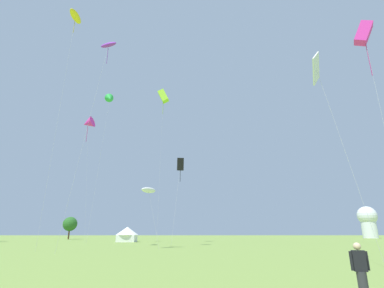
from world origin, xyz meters
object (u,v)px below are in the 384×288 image
at_px(kite_black_box, 180,164).
at_px(kite_yellow_parafoil, 75,17).
at_px(kite_white_diamond, 316,69).
at_px(kite_magenta_delta, 88,123).
at_px(festival_tent_right, 127,234).
at_px(tree_distant_left, 70,224).
at_px(kite_lime_box, 163,96).
at_px(observatory_dome, 368,220).
at_px(person_spectator, 361,273).
at_px(kite_purple_parafoil, 108,45).
at_px(kite_white_parafoil, 149,190).
at_px(kite_magenta_box, 364,34).
at_px(kite_green_delta, 110,99).

bearing_deg(kite_black_box, kite_yellow_parafoil, -147.91).
distance_m(kite_white_diamond, kite_magenta_delta, 53.13).
bearing_deg(festival_tent_right, tree_distant_left, 132.94).
xyz_separation_m(kite_white_diamond, kite_yellow_parafoil, (-27.54, 16.20, 19.05)).
xyz_separation_m(kite_magenta_delta, kite_lime_box, (17.04, -3.54, 4.95)).
height_order(festival_tent_right, observatory_dome, observatory_dome).
xyz_separation_m(kite_yellow_parafoil, kite_lime_box, (11.70, 20.50, -3.07)).
bearing_deg(person_spectator, tree_distant_left, 117.25).
bearing_deg(kite_black_box, observatory_dome, 41.58).
xyz_separation_m(kite_magenta_delta, kite_yellow_parafoil, (5.34, -24.05, 8.01)).
height_order(kite_white_diamond, kite_purple_parafoil, kite_purple_parafoil).
bearing_deg(kite_purple_parafoil, observatory_dome, 43.98).
bearing_deg(kite_yellow_parafoil, observatory_dome, 39.87).
height_order(kite_white_parafoil, kite_lime_box, kite_lime_box).
height_order(kite_black_box, observatory_dome, kite_black_box).
bearing_deg(kite_magenta_delta, kite_white_diamond, -50.75).
relative_size(person_spectator, observatory_dome, 0.16).
distance_m(kite_white_parafoil, festival_tent_right, 28.07).
relative_size(kite_magenta_delta, observatory_dome, 2.50).
relative_size(kite_purple_parafoil, festival_tent_right, 5.37).
relative_size(kite_white_parafoil, kite_magenta_box, 0.36).
xyz_separation_m(kite_white_parafoil, kite_purple_parafoil, (-5.20, -6.66, 18.08)).
relative_size(kite_green_delta, observatory_dome, 2.88).
bearing_deg(tree_distant_left, kite_magenta_delta, -65.87).
bearing_deg(kite_lime_box, tree_distant_left, 132.72).
distance_m(kite_purple_parafoil, kite_green_delta, 25.77).
height_order(kite_magenta_delta, kite_lime_box, kite_lime_box).
height_order(kite_lime_box, observatory_dome, kite_lime_box).
height_order(kite_magenta_delta, kite_purple_parafoil, kite_magenta_delta).
distance_m(kite_magenta_delta, person_spectator, 62.93).
xyz_separation_m(kite_white_parafoil, observatory_dome, (68.05, 64.03, -1.45)).
height_order(kite_black_box, kite_yellow_parafoil, kite_yellow_parafoil).
xyz_separation_m(kite_white_parafoil, tree_distant_left, (-30.27, 50.21, -3.10)).
distance_m(kite_magenta_box, kite_yellow_parafoil, 38.96).
height_order(kite_purple_parafoil, kite_green_delta, kite_green_delta).
xyz_separation_m(observatory_dome, tree_distant_left, (-98.32, -13.82, -1.66)).
xyz_separation_m(kite_white_parafoil, kite_yellow_parafoil, (-11.95, -2.80, 26.01)).
height_order(kite_magenta_delta, kite_yellow_parafoil, kite_yellow_parafoil).
bearing_deg(kite_magenta_delta, person_spectator, -61.05).
xyz_separation_m(festival_tent_right, observatory_dome, (76.06, 37.74, 4.27)).
bearing_deg(kite_lime_box, kite_magenta_delta, 168.26).
relative_size(festival_tent_right, observatory_dome, 0.45).
bearing_deg(kite_white_parafoil, kite_black_box, 60.93).
xyz_separation_m(kite_white_parafoil, kite_green_delta, (-11.94, 17.83, 22.42)).
height_order(kite_purple_parafoil, kite_black_box, kite_purple_parafoil).
bearing_deg(kite_magenta_delta, kite_purple_parafoil, -66.57).
height_order(kite_magenta_delta, festival_tent_right, kite_magenta_delta).
height_order(kite_green_delta, person_spectator, kite_green_delta).
bearing_deg(tree_distant_left, kite_white_diamond, -56.47).
height_order(kite_yellow_parafoil, person_spectator, kite_yellow_parafoil).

